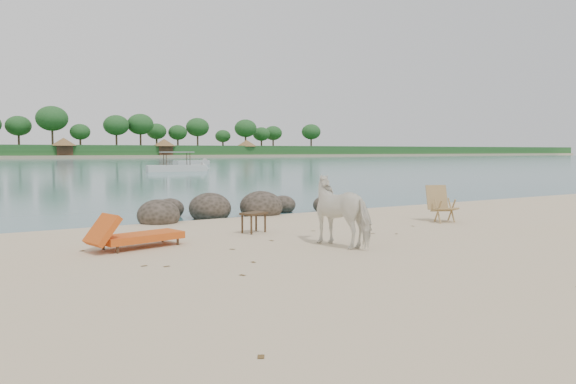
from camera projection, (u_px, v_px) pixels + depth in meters
name	position (u px, v px, depth m)	size (l,w,h in m)	color
boulders	(227.00, 210.00, 15.66)	(6.30, 2.79, 0.89)	#2B261D
cow	(344.00, 212.00, 10.62)	(0.72, 1.58, 1.33)	white
side_table	(254.00, 224.00, 12.25)	(0.55, 0.36, 0.45)	#362415
lounge_chair	(141.00, 234.00, 10.42)	(1.91, 0.67, 0.57)	#CD4B18
deck_chair	(445.00, 205.00, 14.10)	(0.59, 0.65, 0.92)	#A08450
boat_mid	(177.00, 155.00, 49.84)	(5.88, 1.32, 2.87)	silver
boat_far	(191.00, 162.00, 74.24)	(5.75, 1.29, 0.67)	#BCBCB7
dead_leaves	(313.00, 248.00, 10.47)	(8.67, 7.29, 0.00)	brown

